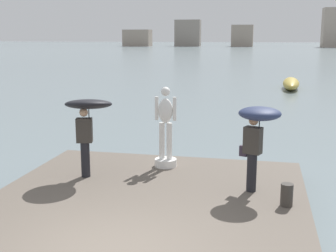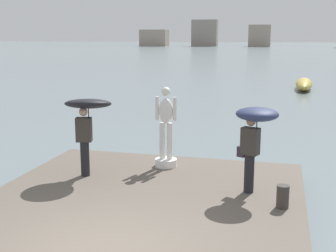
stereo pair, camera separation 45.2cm
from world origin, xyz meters
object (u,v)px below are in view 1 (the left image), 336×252
Objects in this scene: statue_white_figure at (166,134)px; mooring_bollard at (287,195)px; onlooker_right at (257,125)px; boat_leftward at (291,83)px; onlooker_left at (88,113)px.

statue_white_figure is 4.51× the size of mooring_bollard.
onlooker_right is 4.08× the size of mooring_bollard.
mooring_bollard is at bearing -36.51° from statue_white_figure.
mooring_bollard is 24.69m from boat_leftward.
statue_white_figure reaches higher than onlooker_left.
statue_white_figure is at bearing 147.93° from onlooker_right.
statue_white_figure is at bearing -101.22° from boat_leftward.
mooring_bollard is at bearing -12.22° from onlooker_left.
onlooker_left is 0.38× the size of boat_leftward.
statue_white_figure is 1.06× the size of onlooker_left.
onlooker_left is at bearing 176.26° from onlooker_right.
statue_white_figure is 22.84m from boat_leftward.
statue_white_figure reaches higher than onlooker_right.
boat_leftward is (6.12, 23.62, -1.60)m from onlooker_left.
statue_white_figure is 2.20m from onlooker_left.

